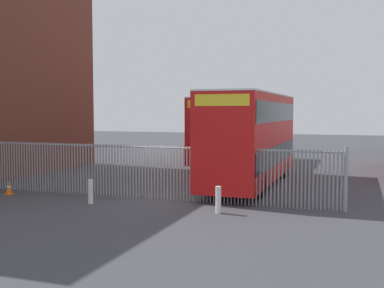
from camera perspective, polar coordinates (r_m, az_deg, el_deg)
ground_plane at (r=26.86m, az=2.85°, el=-3.71°), size 100.00×100.00×0.00m
palisade_fence at (r=19.64m, az=-6.57°, el=-3.08°), size 16.48×0.14×2.35m
double_decker_bus_near_gate at (r=23.02m, az=7.25°, el=1.05°), size 2.54×10.81×4.42m
double_decker_bus_behind_fence_left at (r=32.42m, az=4.49°, el=1.90°), size 2.54×10.81×4.42m
bollard_near_left at (r=18.80m, az=-12.13°, el=-5.63°), size 0.20×0.20×0.95m
bollard_center_front at (r=16.76m, az=3.19°, el=-6.72°), size 0.20×0.20×0.95m
traffic_cone_by_gate at (r=21.89m, az=-21.20°, el=-4.95°), size 0.34×0.34×0.59m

